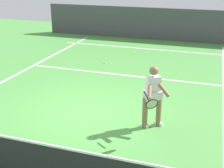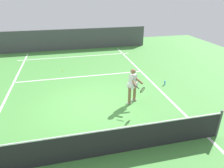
{
  "view_description": "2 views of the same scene",
  "coord_description": "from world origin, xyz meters",
  "px_view_note": "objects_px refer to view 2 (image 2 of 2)",
  "views": [
    {
      "loc": [
        -3.05,
        6.83,
        3.67
      ],
      "look_at": [
        -0.87,
        0.28,
        1.03
      ],
      "focal_mm": 49.35,
      "sensor_mm": 36.0,
      "label": 1
    },
    {
      "loc": [
        0.77,
        7.49,
        4.41
      ],
      "look_at": [
        -0.93,
        0.36,
        1.05
      ],
      "focal_mm": 32.55,
      "sensor_mm": 36.0,
      "label": 2
    }
  ],
  "objects_px": {
    "tennis_ball_mid": "(133,135)",
    "water_bottle": "(165,83)",
    "tennis_player": "(133,85)",
    "tennis_ball_near": "(63,70)"
  },
  "relations": [
    {
      "from": "tennis_player",
      "to": "tennis_ball_near",
      "type": "bearing_deg",
      "value": -58.22
    },
    {
      "from": "tennis_player",
      "to": "water_bottle",
      "type": "height_order",
      "value": "tennis_player"
    },
    {
      "from": "tennis_ball_near",
      "to": "tennis_ball_mid",
      "type": "xyz_separation_m",
      "value": [
        -2.17,
        6.78,
        0.0
      ]
    },
    {
      "from": "tennis_ball_mid",
      "to": "water_bottle",
      "type": "height_order",
      "value": "water_bottle"
    },
    {
      "from": "tennis_ball_near",
      "to": "water_bottle",
      "type": "distance_m",
      "value": 6.06
    },
    {
      "from": "tennis_ball_mid",
      "to": "water_bottle",
      "type": "xyz_separation_m",
      "value": [
        -2.93,
        -3.5,
        0.09
      ]
    },
    {
      "from": "tennis_player",
      "to": "tennis_ball_mid",
      "type": "bearing_deg",
      "value": 71.8
    },
    {
      "from": "tennis_ball_near",
      "to": "tennis_ball_mid",
      "type": "bearing_deg",
      "value": 107.77
    },
    {
      "from": "tennis_ball_near",
      "to": "water_bottle",
      "type": "relative_size",
      "value": 0.28
    },
    {
      "from": "water_bottle",
      "to": "tennis_ball_mid",
      "type": "bearing_deg",
      "value": 50.1
    }
  ]
}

